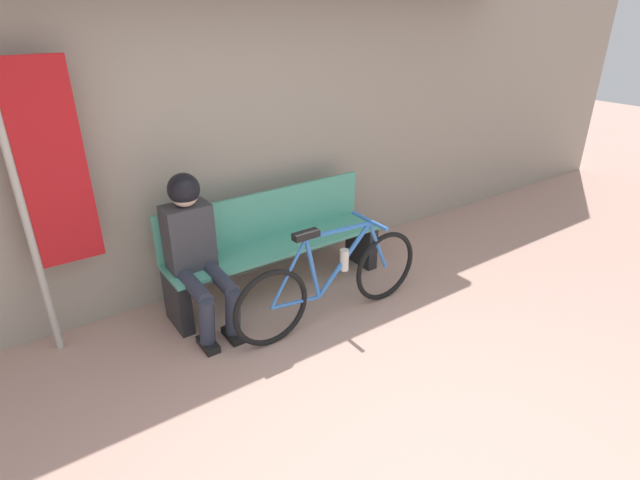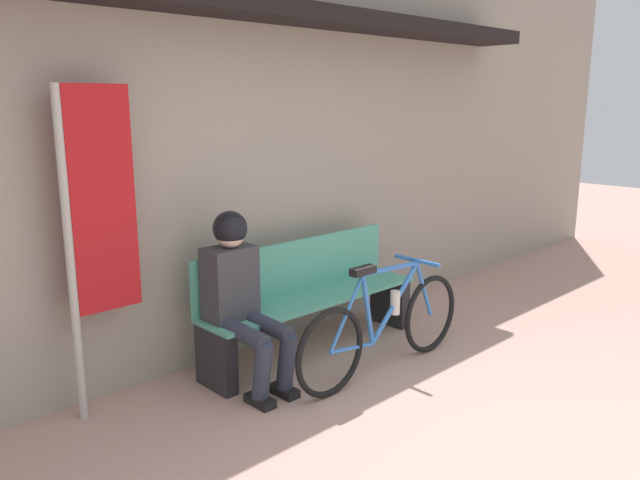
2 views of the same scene
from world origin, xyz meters
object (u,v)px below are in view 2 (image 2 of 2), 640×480
(park_bench_near, at_px, (309,299))
(person_seated, at_px, (240,288))
(bicycle, at_px, (385,326))
(banner_pole, at_px, (93,219))

(park_bench_near, relative_size, person_seated, 1.59)
(bicycle, height_order, person_seated, person_seated)
(banner_pole, bearing_deg, bicycle, -26.61)
(banner_pole, bearing_deg, park_bench_near, -6.43)
(park_bench_near, xyz_separation_m, bicycle, (0.12, -0.66, -0.07))
(park_bench_near, distance_m, bicycle, 0.68)
(bicycle, distance_m, person_seated, 1.06)
(park_bench_near, bearing_deg, bicycle, -80.13)
(park_bench_near, xyz_separation_m, person_seated, (-0.74, -0.12, 0.27))
(bicycle, relative_size, banner_pole, 0.84)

